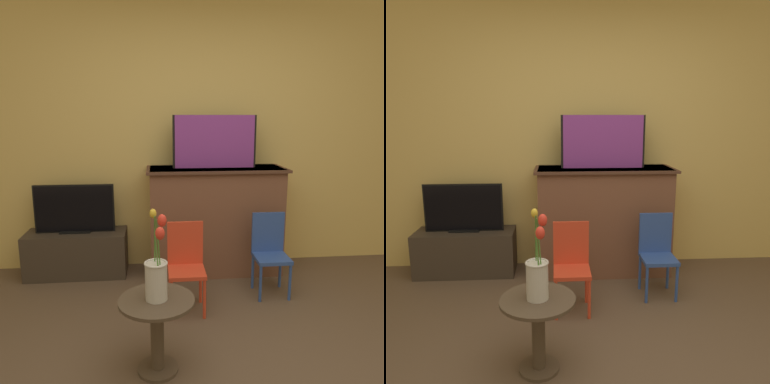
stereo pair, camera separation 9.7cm
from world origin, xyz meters
The scene contains 9 objects.
wall_back centered at (0.00, 2.13, 1.35)m, with size 8.00×0.06×2.70m.
fireplace_mantel centered at (0.12, 1.88, 0.52)m, with size 1.30×0.49×1.02m.
painting centered at (0.10, 1.88, 1.26)m, with size 0.78×0.03×0.49m.
tv_stand centered at (-1.21, 1.90, 0.21)m, with size 0.93×0.36×0.42m.
tv_monitor centered at (-1.21, 1.90, 0.64)m, with size 0.73×0.12×0.45m.
chair_red centered at (-0.22, 1.16, 0.38)m, with size 0.28×0.28×0.69m.
chair_blue centered at (0.51, 1.38, 0.38)m, with size 0.28×0.28×0.69m.
side_table centered at (-0.45, 0.43, 0.30)m, with size 0.44×0.44×0.46m.
vase_tulips centered at (-0.45, 0.43, 0.62)m, with size 0.14×0.19×0.52m.
Camera 1 is at (-0.44, -1.56, 1.50)m, focal length 35.00 mm.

